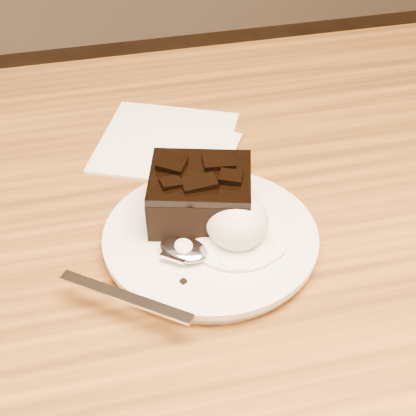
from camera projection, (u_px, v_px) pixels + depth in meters
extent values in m
cylinder|color=white|center=(210.00, 240.00, 0.63)|extent=(0.20, 0.20, 0.02)
cube|color=black|center=(200.00, 197.00, 0.63)|extent=(0.11, 0.10, 0.04)
ellipsoid|color=white|center=(237.00, 221.00, 0.60)|extent=(0.06, 0.06, 0.05)
cylinder|color=white|center=(236.00, 237.00, 0.62)|extent=(0.09, 0.09, 0.00)
cube|color=white|center=(166.00, 141.00, 0.77)|extent=(0.20, 0.20, 0.01)
cube|color=black|center=(181.00, 228.00, 0.63)|extent=(0.01, 0.01, 0.00)
cube|color=black|center=(183.00, 281.00, 0.57)|extent=(0.01, 0.01, 0.00)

